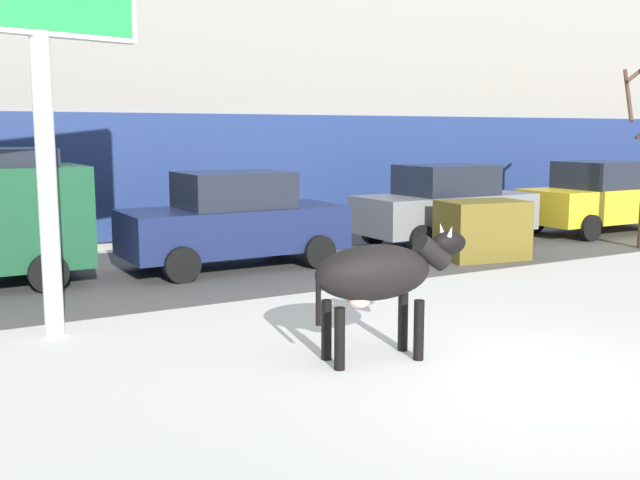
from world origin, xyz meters
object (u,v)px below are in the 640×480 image
at_px(car_navy_sedan, 234,221).
at_px(car_grey_sedan, 445,206).
at_px(cow_black, 379,274).
at_px(car_yellow_sedan, 599,198).
at_px(dumpster, 482,230).

distance_m(car_navy_sedan, car_grey_sedan, 5.38).
height_order(cow_black, car_yellow_sedan, car_yellow_sedan).
xyz_separation_m(car_yellow_sedan, dumpster, (-5.29, -1.49, -0.31)).
bearing_deg(car_grey_sedan, cow_black, -134.10).
bearing_deg(car_yellow_sedan, car_grey_sedan, 174.95).
xyz_separation_m(car_navy_sedan, car_grey_sedan, (5.37, 0.28, 0.00)).
bearing_deg(car_navy_sedan, car_yellow_sedan, -0.77).
distance_m(cow_black, car_navy_sedan, 6.19).
height_order(car_yellow_sedan, dumpster, car_yellow_sedan).
relative_size(car_navy_sedan, car_grey_sedan, 1.00).
bearing_deg(cow_black, car_yellow_sedan, 28.78).
height_order(car_grey_sedan, car_yellow_sedan, same).
xyz_separation_m(cow_black, car_grey_sedan, (6.22, 6.41, -0.09)).
relative_size(cow_black, dumpster, 1.14).
relative_size(car_navy_sedan, car_yellow_sedan, 1.00).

